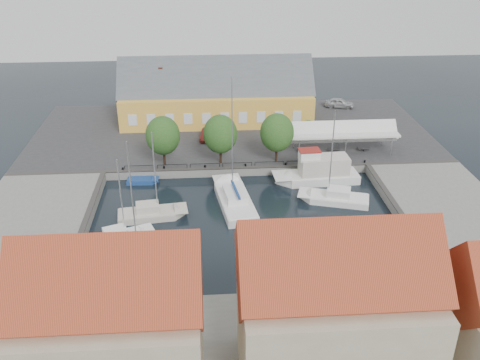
% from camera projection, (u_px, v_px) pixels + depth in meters
% --- Properties ---
extents(ground, '(140.00, 140.00, 0.00)m').
position_uv_depth(ground, '(244.00, 218.00, 56.98)').
color(ground, black).
rests_on(ground, ground).
extents(north_quay, '(56.00, 26.00, 1.00)m').
position_uv_depth(north_quay, '(232.00, 134.00, 77.29)').
color(north_quay, '#2D2D30').
rests_on(north_quay, ground).
extents(west_quay, '(12.00, 24.00, 1.00)m').
position_uv_depth(west_quay, '(27.00, 231.00, 53.58)').
color(west_quay, slate).
rests_on(west_quay, ground).
extents(east_quay, '(12.00, 24.00, 1.00)m').
position_uv_depth(east_quay, '(453.00, 216.00, 56.35)').
color(east_quay, slate).
rests_on(east_quay, ground).
extents(quay_edge_fittings, '(56.00, 24.72, 0.40)m').
position_uv_depth(quay_edge_fittings, '(241.00, 188.00, 60.75)').
color(quay_edge_fittings, '#383533').
rests_on(quay_edge_fittings, north_quay).
extents(warehouse, '(28.56, 14.00, 9.55)m').
position_uv_depth(warehouse, '(212.00, 97.00, 80.16)').
color(warehouse, gold).
rests_on(warehouse, north_quay).
extents(tent_canopy, '(14.00, 4.00, 2.83)m').
position_uv_depth(tent_canopy, '(343.00, 132.00, 69.16)').
color(tent_canopy, silver).
rests_on(tent_canopy, north_quay).
extents(quay_trees, '(18.20, 4.20, 6.30)m').
position_uv_depth(quay_trees, '(220.00, 134.00, 65.39)').
color(quay_trees, black).
rests_on(quay_trees, north_quay).
extents(car_silver, '(4.96, 3.11, 1.57)m').
position_uv_depth(car_silver, '(339.00, 103.00, 85.96)').
color(car_silver, '#B7BABF').
rests_on(car_silver, north_quay).
extents(car_red, '(2.12, 4.24, 1.34)m').
position_uv_depth(car_red, '(207.00, 134.00, 74.03)').
color(car_red, '#591814').
rests_on(car_red, north_quay).
extents(center_sailboat, '(4.71, 11.29, 14.77)m').
position_uv_depth(center_sailboat, '(235.00, 201.00, 59.48)').
color(center_sailboat, white).
rests_on(center_sailboat, ground).
extents(trawler, '(10.61, 3.62, 5.00)m').
position_uv_depth(trawler, '(319.00, 174.00, 64.29)').
color(trawler, white).
rests_on(trawler, ground).
extents(east_boat_a, '(8.26, 4.78, 11.29)m').
position_uv_depth(east_boat_a, '(335.00, 199.00, 60.04)').
color(east_boat_a, white).
rests_on(east_boat_a, ground).
extents(west_boat_b, '(7.65, 3.41, 10.26)m').
position_uv_depth(west_boat_b, '(151.00, 215.00, 56.93)').
color(west_boat_b, beige).
rests_on(west_boat_b, ground).
extents(west_boat_c, '(7.03, 4.45, 9.41)m').
position_uv_depth(west_boat_c, '(119.00, 240.00, 52.57)').
color(west_boat_c, white).
rests_on(west_boat_c, ground).
extents(west_boat_d, '(9.68, 5.00, 12.40)m').
position_uv_depth(west_boat_d, '(128.00, 257.00, 49.96)').
color(west_boat_d, white).
rests_on(west_boat_d, ground).
extents(launch_sw, '(5.65, 2.71, 0.98)m').
position_uv_depth(launch_sw, '(112.00, 288.00, 46.11)').
color(launch_sw, white).
rests_on(launch_sw, ground).
extents(launch_nw, '(3.90, 1.67, 0.88)m').
position_uv_depth(launch_nw, '(142.00, 182.00, 64.38)').
color(launch_nw, navy).
rests_on(launch_nw, ground).
extents(townhouses, '(36.30, 8.50, 12.00)m').
position_uv_depth(townhouses, '(303.00, 323.00, 33.75)').
color(townhouses, '#B5AC8B').
rests_on(townhouses, south_bank).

